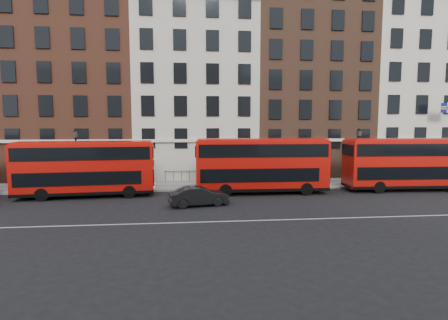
{
  "coord_description": "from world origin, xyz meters",
  "views": [
    {
      "loc": [
        -0.89,
        -22.34,
        5.77
      ],
      "look_at": [
        1.93,
        5.0,
        3.0
      ],
      "focal_mm": 28.0,
      "sensor_mm": 36.0,
      "label": 1
    }
  ],
  "objects": [
    {
      "name": "ground",
      "position": [
        0.0,
        0.0,
        0.0
      ],
      "size": [
        120.0,
        120.0,
        0.0
      ],
      "primitive_type": "plane",
      "color": "black",
      "rests_on": "ground"
    },
    {
      "name": "pavement",
      "position": [
        0.0,
        10.5,
        0.07
      ],
      "size": [
        80.0,
        5.0,
        0.15
      ],
      "primitive_type": "cube",
      "color": "gray",
      "rests_on": "ground"
    },
    {
      "name": "building_terrace",
      "position": [
        -0.31,
        17.88,
        10.24
      ],
      "size": [
        64.0,
        11.95,
        22.0
      ],
      "color": "#BDB8A4",
      "rests_on": "ground"
    },
    {
      "name": "bus_d",
      "position": [
        18.26,
        6.31,
        2.46
      ],
      "size": [
        11.02,
        3.03,
        4.59
      ],
      "rotation": [
        0.0,
        0.0,
        -0.03
      ],
      "color": "#BA0F09",
      "rests_on": "ground"
    },
    {
      "name": "bus_b",
      "position": [
        -9.09,
        6.31,
        2.4
      ],
      "size": [
        10.8,
        3.4,
        4.47
      ],
      "rotation": [
        0.0,
        0.0,
        0.08
      ],
      "color": "#BA0F09",
      "rests_on": "ground"
    },
    {
      "name": "iron_railings",
      "position": [
        0.0,
        12.7,
        0.65
      ],
      "size": [
        6.6,
        0.06,
        1.0
      ],
      "primitive_type": null,
      "color": "black",
      "rests_on": "pavement"
    },
    {
      "name": "road_centre_line",
      "position": [
        0.0,
        -2.0,
        0.01
      ],
      "size": [
        70.0,
        0.12,
        0.01
      ],
      "primitive_type": "cube",
      "color": "white",
      "rests_on": "ground"
    },
    {
      "name": "kerb",
      "position": [
        0.0,
        8.0,
        0.08
      ],
      "size": [
        80.0,
        0.3,
        0.16
      ],
      "primitive_type": "cube",
      "color": "gray",
      "rests_on": "ground"
    },
    {
      "name": "lamp_post_left",
      "position": [
        -10.38,
        8.42,
        3.08
      ],
      "size": [
        0.44,
        0.44,
        5.33
      ],
      "color": "black",
      "rests_on": "pavement"
    },
    {
      "name": "bus_c",
      "position": [
        5.18,
        6.31,
        2.49
      ],
      "size": [
        11.08,
        2.84,
        4.63
      ],
      "rotation": [
        0.0,
        0.0,
        -0.01
      ],
      "color": "#BA0F09",
      "rests_on": "ground"
    },
    {
      "name": "lamp_post_right",
      "position": [
        15.24,
        9.28,
        3.08
      ],
      "size": [
        0.44,
        0.44,
        5.33
      ],
      "color": "black",
      "rests_on": "pavement"
    },
    {
      "name": "car_front",
      "position": [
        -0.17,
        2.3,
        0.7
      ],
      "size": [
        4.47,
        2.31,
        1.4
      ],
      "primitive_type": "imported",
      "rotation": [
        0.0,
        0.0,
        1.77
      ],
      "color": "black",
      "rests_on": "ground"
    }
  ]
}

